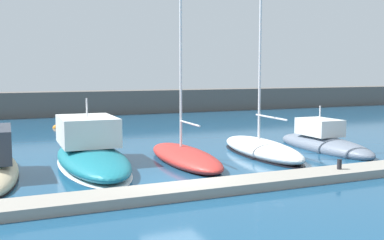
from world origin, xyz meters
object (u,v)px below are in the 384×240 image
sailboat_white_fifth (261,148)px  dock_bollard (339,164)px  motorboat_slate_sixth (323,142)px  motorboat_teal_third (90,151)px  mooring_buoy_yellow (84,133)px  mooring_buoy_orange (56,128)px  sailboat_red_fourth (185,156)px

sailboat_white_fifth → dock_bollard: bearing=-174.8°
motorboat_slate_sixth → sailboat_white_fifth: bearing=91.4°
motorboat_teal_third → mooring_buoy_yellow: size_ratio=12.87×
sailboat_white_fifth → motorboat_slate_sixth: sailboat_white_fifth is taller
mooring_buoy_orange → motorboat_teal_third: bearing=-91.4°
sailboat_red_fourth → mooring_buoy_yellow: bearing=12.7°
mooring_buoy_orange → dock_bollard: bearing=-68.8°
motorboat_teal_third → motorboat_slate_sixth: size_ratio=1.26×
mooring_buoy_yellow → sailboat_red_fourth: bearing=-79.0°
motorboat_teal_third → sailboat_white_fifth: 9.33m
dock_bollard → motorboat_teal_third: bearing=143.2°
motorboat_teal_third → mooring_buoy_orange: (0.39, 16.35, -0.73)m
mooring_buoy_yellow → dock_bollard: size_ratio=1.76×
motorboat_teal_third → mooring_buoy_orange: motorboat_teal_third is taller
mooring_buoy_yellow → mooring_buoy_orange: 4.41m
sailboat_red_fourth → motorboat_slate_sixth: sailboat_red_fourth is taller
sailboat_red_fourth → mooring_buoy_yellow: 13.71m
sailboat_red_fourth → motorboat_slate_sixth: bearing=-86.5°
mooring_buoy_orange → dock_bollard: size_ratio=1.27×
motorboat_slate_sixth → mooring_buoy_orange: size_ratio=14.23×
sailboat_white_fifth → dock_bollard: sailboat_white_fifth is taller
dock_bollard → sailboat_red_fourth: bearing=130.0°
motorboat_teal_third → motorboat_slate_sixth: 13.62m
motorboat_slate_sixth → dock_bollard: (-4.12, -6.13, 0.16)m
sailboat_red_fourth → motorboat_slate_sixth: (9.03, 0.29, 0.09)m
motorboat_slate_sixth → mooring_buoy_yellow: motorboat_slate_sixth is taller
sailboat_white_fifth → mooring_buoy_orange: 19.51m
motorboat_teal_third → mooring_buoy_orange: size_ratio=17.91×
motorboat_slate_sixth → dock_bollard: bearing=146.6°
sailboat_red_fourth → mooring_buoy_yellow: size_ratio=16.01×
mooring_buoy_yellow → dock_bollard: (7.53, -19.30, 0.59)m
mooring_buoy_yellow → dock_bollard: bearing=-68.7°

